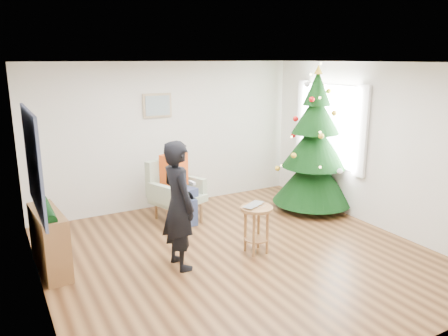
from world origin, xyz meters
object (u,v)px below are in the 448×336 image
armchair (175,198)px  console (50,241)px  stool (256,229)px  christmas_tree (314,147)px  standing_man (179,205)px

armchair → console: bearing=-177.2°
stool → armchair: size_ratio=0.66×
christmas_tree → standing_man: (-2.99, -0.93, -0.31)m
christmas_tree → armchair: 2.59m
christmas_tree → armchair: size_ratio=2.49×
christmas_tree → standing_man: size_ratio=1.52×
stool → standing_man: size_ratio=0.40×
console → standing_man: bearing=-28.9°
stool → console: (-2.59, 0.81, 0.06)m
console → stool: bearing=-21.9°
armchair → console: size_ratio=1.02×
standing_man → stool: bearing=-99.8°
armchair → standing_man: bearing=-131.7°
christmas_tree → console: christmas_tree is taller
christmas_tree → console: (-4.48, -0.26, -0.75)m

